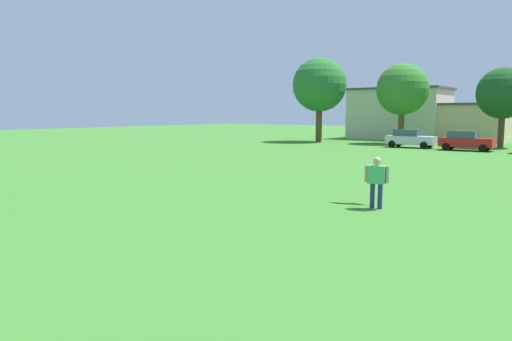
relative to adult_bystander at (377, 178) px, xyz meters
name	(u,v)px	position (x,y,z in m)	size (l,w,h in m)	color
ground_plane	(388,162)	(-5.31, 15.23, -1.04)	(160.00, 160.00, 0.00)	#387528
adult_bystander	(377,178)	(0.00, 0.00, 0.00)	(0.82, 0.42, 1.75)	navy
parked_car_silver_0	(410,138)	(-8.49, 29.11, -0.18)	(4.30, 2.02, 1.68)	silver
parked_car_red_1	(466,141)	(-3.48, 28.44, -0.18)	(4.30, 2.02, 1.68)	red
tree_far_left	(319,85)	(-19.90, 32.48, 5.23)	(5.96, 5.96, 9.29)	brown
tree_left	(402,90)	(-11.21, 34.35, 4.57)	(5.33, 5.33, 8.30)	brown
tree_right	(503,93)	(-1.74, 34.39, 3.95)	(4.74, 4.74, 7.39)	brown
house_left	(400,114)	(-14.56, 43.34, 2.07)	(11.23, 8.19, 6.21)	beige
house_right	(449,122)	(-8.67, 43.34, 1.12)	(12.87, 7.17, 4.29)	beige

